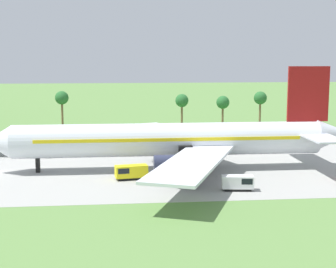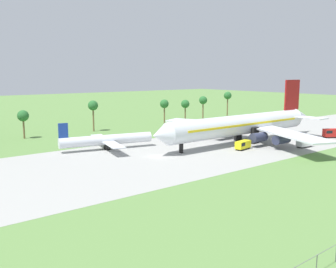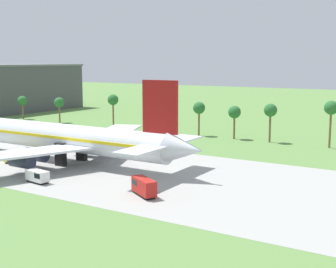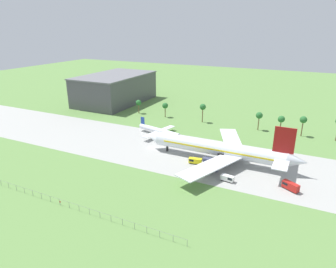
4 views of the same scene
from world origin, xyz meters
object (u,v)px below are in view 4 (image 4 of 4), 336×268
jet_airliner (221,149)px  regional_aircraft (159,131)px  catering_van (290,186)px  no_stopping_sign (60,203)px  fuel_truck (228,178)px  terminal_building (115,89)px  baggage_tug (195,161)px

jet_airliner → regional_aircraft: jet_airliner is taller
catering_van → no_stopping_sign: 77.25m
fuel_truck → no_stopping_sign: 58.36m
no_stopping_sign → terminal_building: (-64.19, 121.16, 9.24)m
regional_aircraft → no_stopping_sign: bearing=-88.5°
no_stopping_sign → terminal_building: size_ratio=0.03×
regional_aircraft → fuel_truck: 55.64m
jet_airliner → terminal_building: size_ratio=1.10×
fuel_truck → no_stopping_sign: bearing=-138.3°
baggage_tug → terminal_building: size_ratio=0.09×
jet_airliner → catering_van: bearing=-23.3°
fuel_truck → catering_van: catering_van is taller
jet_airliner → fuel_truck: jet_airliner is taller
baggage_tug → fuel_truck: size_ratio=1.12×
catering_van → terminal_building: (-128.88, 78.94, 8.73)m
regional_aircraft → catering_van: (66.50, -28.79, -1.04)m
baggage_tug → catering_van: size_ratio=0.92×
baggage_tug → fuel_truck: bearing=-28.3°
fuel_truck → no_stopping_sign: size_ratio=2.99×
fuel_truck → baggage_tug: bearing=151.7°
jet_airliner → terminal_building: 120.41m
baggage_tug → no_stopping_sign: size_ratio=3.34×
catering_van → no_stopping_sign: (-64.69, -42.22, -0.51)m
jet_airliner → catering_van: jet_airliner is taller
terminal_building → no_stopping_sign: bearing=-62.1°
fuel_truck → no_stopping_sign: fuel_truck is taller
baggage_tug → no_stopping_sign: bearing=-119.8°
baggage_tug → terminal_building: terminal_building is taller
no_stopping_sign → terminal_building: terminal_building is taller
catering_van → no_stopping_sign: size_ratio=3.64×
regional_aircraft → fuel_truck: regional_aircraft is taller
terminal_building → fuel_truck: bearing=-37.4°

